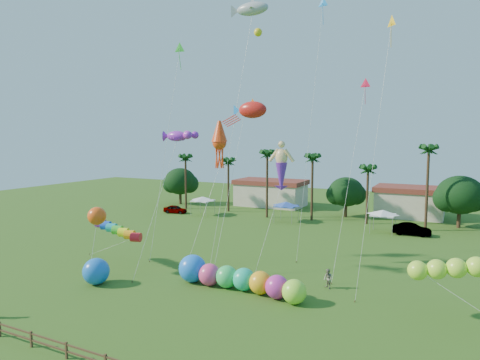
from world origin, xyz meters
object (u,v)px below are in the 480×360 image
at_px(car_b, 412,229).
at_px(spectator_b, 328,279).
at_px(blue_ball, 96,271).
at_px(car_a, 175,209).
at_px(caterpillar_inflatable, 235,278).

height_order(car_b, spectator_b, spectator_b).
bearing_deg(blue_ball, car_a, 114.36).
bearing_deg(caterpillar_inflatable, car_a, 136.11).
height_order(spectator_b, blue_ball, blue_ball).
relative_size(car_a, spectator_b, 2.36).
bearing_deg(spectator_b, car_a, -176.89).
bearing_deg(caterpillar_inflatable, car_b, 71.27).
xyz_separation_m(car_b, caterpillar_inflatable, (-11.14, -27.94, 0.24)).
xyz_separation_m(car_a, caterpillar_inflatable, (25.56, -27.32, 0.34)).
relative_size(car_a, car_b, 0.84).
bearing_deg(spectator_b, caterpillar_inflatable, -111.40).
xyz_separation_m(car_b, blue_ball, (-22.44, -32.13, 0.37)).
relative_size(car_b, blue_ball, 2.06).
distance_m(spectator_b, caterpillar_inflatable, 7.79).
bearing_deg(spectator_b, car_b, 118.83).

